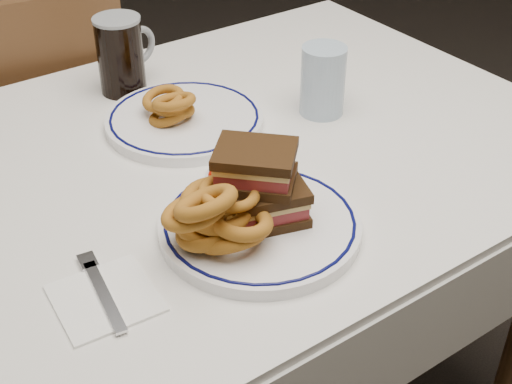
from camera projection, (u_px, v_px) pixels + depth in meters
dining_table at (204, 206)px, 1.23m from camera, size 1.27×0.87×0.75m
chair_far at (36, 153)px, 1.67m from camera, size 0.45×0.45×0.89m
main_plate at (260, 225)px, 0.99m from camera, size 0.28×0.28×0.02m
reuben_sandwich at (261, 184)px, 0.97m from camera, size 0.14×0.14×0.11m
onion_rings_main at (217, 216)px, 0.93m from camera, size 0.14×0.13×0.13m
ketchup_ramekin at (224, 182)px, 1.04m from camera, size 0.05×0.05×0.03m
beer_mug at (122, 54)px, 1.31m from camera, size 0.13×0.09×0.14m
water_glass at (323, 81)px, 1.25m from camera, size 0.08×0.08×0.12m
far_plate at (184, 120)px, 1.24m from camera, size 0.27×0.27×0.02m
onion_rings_far at (170, 106)px, 1.22m from camera, size 0.09×0.11×0.07m
napkin_fork at (104, 296)px, 0.89m from camera, size 0.13×0.16×0.01m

